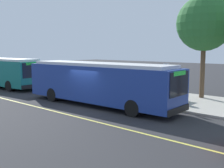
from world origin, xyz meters
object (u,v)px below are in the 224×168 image
route_sign_post (166,78)px  pedestrian_commuter (176,89)px  transit_bus_second (1,71)px  waiting_bench (149,89)px  transit_bus_main (99,82)px

route_sign_post → pedestrian_commuter: route_sign_post is taller
transit_bus_second → waiting_bench: size_ratio=6.83×
pedestrian_commuter → route_sign_post: bearing=-99.0°
waiting_bench → pedestrian_commuter: (3.29, -1.56, 0.48)m
transit_bus_main → waiting_bench: transit_bus_main is taller
route_sign_post → pedestrian_commuter: bearing=81.0°
transit_bus_second → waiting_bench: 15.50m
transit_bus_second → waiting_bench: (14.45, 5.53, -0.98)m
transit_bus_main → route_sign_post: size_ratio=4.35×
transit_bus_second → pedestrian_commuter: (17.74, 3.97, -0.50)m
transit_bus_second → route_sign_post: bearing=9.4°
transit_bus_main → waiting_bench: bearing=84.7°
route_sign_post → transit_bus_second: bearing=-170.6°
transit_bus_second → route_sign_post: 17.81m
transit_bus_second → waiting_bench: bearing=21.0°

